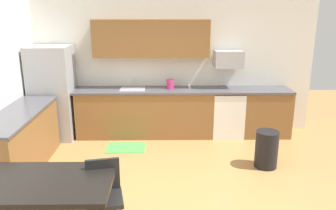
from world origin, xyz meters
TOP-DOWN VIEW (x-y plane):
  - ground_plane at (0.00, 0.00)m, footprint 12.00×12.00m
  - wall_back at (0.00, 2.65)m, footprint 5.80×0.10m
  - cabinet_run_back at (-0.43, 2.30)m, footprint 2.63×0.60m
  - cabinet_run_back_right at (1.94, 2.30)m, footprint 0.92×0.60m
  - cabinet_run_left at (-2.30, 0.80)m, footprint 0.60×2.00m
  - countertop_back at (0.00, 2.30)m, footprint 4.80×0.64m
  - countertop_left at (-2.30, 0.80)m, footprint 0.64×2.00m
  - upper_cabinets_back at (-0.30, 2.43)m, footprint 2.20×0.34m
  - refrigerator at (-2.18, 2.22)m, footprint 0.76×0.70m
  - oven_range at (1.18, 2.30)m, footprint 0.60×0.60m
  - microwave at (1.18, 2.40)m, footprint 0.54×0.36m
  - sink_basin at (-0.66, 2.30)m, footprint 0.48×0.40m
  - sink_faucet at (-0.66, 2.48)m, footprint 0.02×0.02m
  - dining_table at (-1.31, -0.92)m, footprint 1.40×0.90m
  - chair_near_table at (-0.74, -0.74)m, footprint 0.47×0.47m
  - trash_bin at (1.57, 0.86)m, footprint 0.36×0.36m
  - floor_mat at (-0.76, 1.65)m, footprint 0.70×0.50m
  - kettle at (0.06, 2.35)m, footprint 0.14×0.14m

SIDE VIEW (x-z plane):
  - ground_plane at x=0.00m, z-range 0.00..0.00m
  - floor_mat at x=-0.76m, z-range 0.00..0.01m
  - trash_bin at x=1.57m, z-range 0.00..0.60m
  - cabinet_run_back at x=-0.43m, z-range 0.00..0.90m
  - cabinet_run_back_right at x=1.94m, z-range 0.00..0.90m
  - cabinet_run_left at x=-2.30m, z-range 0.00..0.90m
  - oven_range at x=1.18m, z-range 0.00..0.91m
  - chair_near_table at x=-0.74m, z-range 0.08..0.93m
  - dining_table at x=-1.31m, z-range 0.31..1.05m
  - sink_basin at x=-0.66m, z-range 0.81..0.95m
  - refrigerator at x=-2.18m, z-range 0.00..1.78m
  - countertop_back at x=0.00m, z-range 0.90..0.94m
  - countertop_left at x=-2.30m, z-range 0.90..0.94m
  - kettle at x=0.06m, z-range 0.92..1.12m
  - sink_faucet at x=-0.66m, z-range 0.92..1.16m
  - wall_back at x=0.00m, z-range 0.00..2.70m
  - microwave at x=1.18m, z-range 1.35..1.67m
  - upper_cabinets_back at x=-0.30m, z-range 1.55..2.25m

